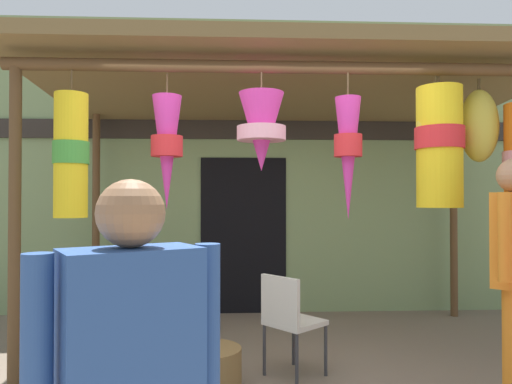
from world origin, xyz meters
TOP-DOWN VIEW (x-y plane):
  - shop_facade at (-0.00, 2.50)m, footprint 11.72×0.29m
  - market_stall_canopy at (0.47, 0.73)m, footprint 4.94×2.61m
  - display_table at (-1.25, 0.89)m, footprint 1.33×0.71m
  - flower_heap_on_table at (-1.28, 0.88)m, footprint 0.71×0.50m
  - folding_chair at (0.20, 0.15)m, footprint 0.56×0.56m
  - wicker_basket_by_table at (-0.44, 0.00)m, footprint 0.50×0.50m

SIDE VIEW (x-z plane):
  - wicker_basket_by_table at x=-0.44m, z-range 0.00..0.30m
  - folding_chair at x=0.20m, z-range 0.08..0.92m
  - display_table at x=-1.25m, z-range 0.30..1.07m
  - flower_heap_on_table at x=-1.28m, z-range 0.77..0.93m
  - shop_facade at x=0.00m, z-range 0.00..3.81m
  - market_stall_canopy at x=0.47m, z-range 0.98..3.75m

